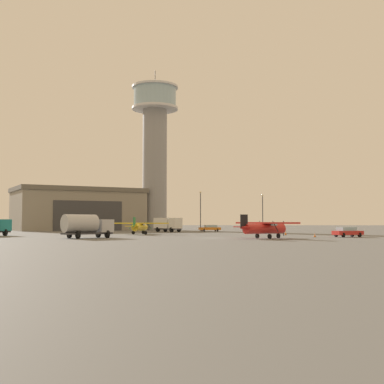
{
  "coord_description": "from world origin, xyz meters",
  "views": [
    {
      "loc": [
        2.82,
        -64.51,
        2.2
      ],
      "look_at": [
        -4.45,
        23.21,
        7.37
      ],
      "focal_mm": 46.4,
      "sensor_mm": 36.0,
      "label": 1
    }
  ],
  "objects_px": {
    "airplane_yellow": "(140,226)",
    "truck_fuel_tanker_silver": "(86,225)",
    "control_tower": "(155,142)",
    "light_post_north": "(263,209)",
    "airplane_red": "(264,227)",
    "light_post_east": "(200,207)",
    "traffic_cone_near_right": "(286,233)",
    "traffic_cone_near_left": "(315,235)",
    "truck_box_white": "(168,224)",
    "car_red": "(347,232)",
    "car_orange": "(210,228)"
  },
  "relations": [
    {
      "from": "control_tower",
      "to": "truck_fuel_tanker_silver",
      "type": "relative_size",
      "value": 6.33
    },
    {
      "from": "truck_box_white",
      "to": "light_post_north",
      "type": "distance_m",
      "value": 22.44
    },
    {
      "from": "airplane_yellow",
      "to": "light_post_east",
      "type": "bearing_deg",
      "value": -11.34
    },
    {
      "from": "control_tower",
      "to": "light_post_east",
      "type": "height_order",
      "value": "control_tower"
    },
    {
      "from": "airplane_red",
      "to": "light_post_north",
      "type": "relative_size",
      "value": 1.09
    },
    {
      "from": "airplane_red",
      "to": "airplane_yellow",
      "type": "relative_size",
      "value": 0.91
    },
    {
      "from": "car_red",
      "to": "traffic_cone_near_right",
      "type": "relative_size",
      "value": 6.14
    },
    {
      "from": "airplane_red",
      "to": "traffic_cone_near_left",
      "type": "distance_m",
      "value": 9.42
    },
    {
      "from": "light_post_north",
      "to": "control_tower",
      "type": "bearing_deg",
      "value": 156.26
    },
    {
      "from": "truck_box_white",
      "to": "traffic_cone_near_right",
      "type": "xyz_separation_m",
      "value": [
        21.38,
        -19.7,
        -1.3
      ]
    },
    {
      "from": "airplane_yellow",
      "to": "light_post_north",
      "type": "bearing_deg",
      "value": -32.75
    },
    {
      "from": "car_orange",
      "to": "light_post_east",
      "type": "bearing_deg",
      "value": -81.98
    },
    {
      "from": "airplane_red",
      "to": "light_post_east",
      "type": "height_order",
      "value": "light_post_east"
    },
    {
      "from": "airplane_red",
      "to": "car_orange",
      "type": "xyz_separation_m",
      "value": [
        -8.74,
        41.82,
        -0.66
      ]
    },
    {
      "from": "truck_box_white",
      "to": "car_orange",
      "type": "height_order",
      "value": "truck_box_white"
    },
    {
      "from": "light_post_east",
      "to": "traffic_cone_near_right",
      "type": "distance_m",
      "value": 34.2
    },
    {
      "from": "car_orange",
      "to": "airplane_yellow",
      "type": "bearing_deg",
      "value": 47.21
    },
    {
      "from": "control_tower",
      "to": "traffic_cone_near_right",
      "type": "bearing_deg",
      "value": -56.42
    },
    {
      "from": "truck_box_white",
      "to": "light_post_east",
      "type": "bearing_deg",
      "value": 95.82
    },
    {
      "from": "truck_fuel_tanker_silver",
      "to": "light_post_north",
      "type": "bearing_deg",
      "value": 16.4
    },
    {
      "from": "airplane_red",
      "to": "truck_fuel_tanker_silver",
      "type": "distance_m",
      "value": 22.73
    },
    {
      "from": "truck_box_white",
      "to": "traffic_cone_near_left",
      "type": "distance_m",
      "value": 38.64
    },
    {
      "from": "control_tower",
      "to": "light_post_east",
      "type": "bearing_deg",
      "value": -43.22
    },
    {
      "from": "car_orange",
      "to": "car_red",
      "type": "bearing_deg",
      "value": 101.25
    },
    {
      "from": "truck_box_white",
      "to": "traffic_cone_near_left",
      "type": "relative_size",
      "value": 11.14
    },
    {
      "from": "light_post_east",
      "to": "traffic_cone_near_left",
      "type": "bearing_deg",
      "value": -65.67
    },
    {
      "from": "traffic_cone_near_left",
      "to": "airplane_red",
      "type": "bearing_deg",
      "value": -140.75
    },
    {
      "from": "truck_box_white",
      "to": "light_post_north",
      "type": "bearing_deg",
      "value": 63.58
    },
    {
      "from": "airplane_red",
      "to": "traffic_cone_near_left",
      "type": "bearing_deg",
      "value": -0.65
    },
    {
      "from": "car_red",
      "to": "light_post_east",
      "type": "distance_m",
      "value": 46.17
    },
    {
      "from": "airplane_yellow",
      "to": "traffic_cone_near_right",
      "type": "height_order",
      "value": "airplane_yellow"
    },
    {
      "from": "control_tower",
      "to": "truck_box_white",
      "type": "bearing_deg",
      "value": -74.19
    },
    {
      "from": "car_red",
      "to": "traffic_cone_near_left",
      "type": "relative_size",
      "value": 8.08
    },
    {
      "from": "control_tower",
      "to": "light_post_north",
      "type": "height_order",
      "value": "control_tower"
    },
    {
      "from": "traffic_cone_near_right",
      "to": "light_post_north",
      "type": "bearing_deg",
      "value": 93.38
    },
    {
      "from": "car_orange",
      "to": "car_red",
      "type": "xyz_separation_m",
      "value": [
        20.49,
        -35.31,
        -0.0
      ]
    },
    {
      "from": "car_orange",
      "to": "car_red",
      "type": "relative_size",
      "value": 1.09
    },
    {
      "from": "light_post_north",
      "to": "traffic_cone_near_left",
      "type": "xyz_separation_m",
      "value": [
        4.64,
        -40.53,
        -4.55
      ]
    },
    {
      "from": "car_red",
      "to": "light_post_north",
      "type": "xyz_separation_m",
      "value": [
        -9.15,
        39.93,
        4.08
      ]
    },
    {
      "from": "light_post_east",
      "to": "traffic_cone_near_left",
      "type": "height_order",
      "value": "light_post_east"
    },
    {
      "from": "truck_box_white",
      "to": "car_orange",
      "type": "relative_size",
      "value": 1.27
    },
    {
      "from": "truck_fuel_tanker_silver",
      "to": "traffic_cone_near_right",
      "type": "relative_size",
      "value": 8.79
    },
    {
      "from": "truck_box_white",
      "to": "car_red",
      "type": "distance_m",
      "value": 41.18
    },
    {
      "from": "airplane_red",
      "to": "airplane_yellow",
      "type": "distance_m",
      "value": 26.39
    },
    {
      "from": "traffic_cone_near_right",
      "to": "airplane_red",
      "type": "bearing_deg",
      "value": -105.07
    },
    {
      "from": "airplane_yellow",
      "to": "light_post_north",
      "type": "distance_m",
      "value": 36.09
    },
    {
      "from": "control_tower",
      "to": "traffic_cone_near_left",
      "type": "height_order",
      "value": "control_tower"
    },
    {
      "from": "airplane_red",
      "to": "traffic_cone_near_left",
      "type": "relative_size",
      "value": 16.06
    },
    {
      "from": "car_red",
      "to": "traffic_cone_near_right",
      "type": "xyz_separation_m",
      "value": [
        -7.37,
        9.77,
        -0.39
      ]
    },
    {
      "from": "airplane_yellow",
      "to": "truck_fuel_tanker_silver",
      "type": "bearing_deg",
      "value": 174.45
    }
  ]
}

